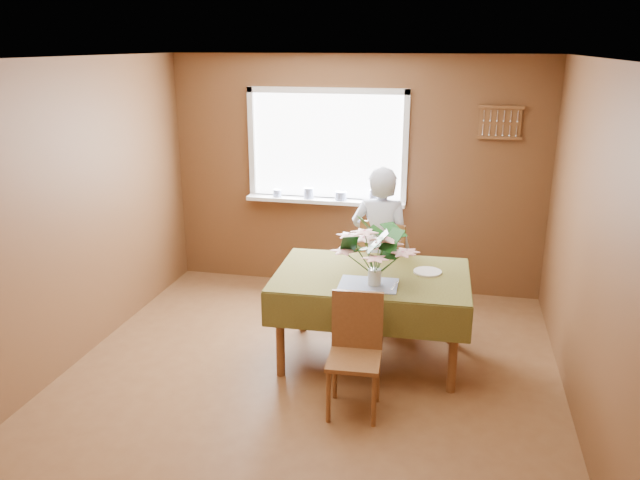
% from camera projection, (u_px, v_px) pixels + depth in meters
% --- Properties ---
extents(floor, '(4.50, 4.50, 0.00)m').
position_uv_depth(floor, '(305.00, 387.00, 4.93)').
color(floor, brown).
rests_on(floor, ground).
extents(ceiling, '(4.50, 4.50, 0.00)m').
position_uv_depth(ceiling, '(302.00, 58.00, 4.18)').
color(ceiling, white).
rests_on(ceiling, wall_back).
extents(wall_back, '(4.00, 0.00, 4.00)m').
position_uv_depth(wall_back, '(355.00, 175.00, 6.65)').
color(wall_back, brown).
rests_on(wall_back, floor).
extents(wall_front, '(4.00, 0.00, 4.00)m').
position_uv_depth(wall_front, '(166.00, 400.00, 2.46)').
color(wall_front, brown).
rests_on(wall_front, floor).
extents(wall_left, '(0.00, 4.50, 4.50)m').
position_uv_depth(wall_left, '(61.00, 220.00, 4.97)').
color(wall_left, brown).
rests_on(wall_left, floor).
extents(wall_right, '(0.00, 4.50, 4.50)m').
position_uv_depth(wall_right, '(595.00, 255.00, 4.14)').
color(wall_right, brown).
rests_on(wall_right, floor).
extents(window_assembly, '(1.72, 0.20, 1.22)m').
position_uv_depth(window_assembly, '(327.00, 165.00, 6.63)').
color(window_assembly, white).
rests_on(window_assembly, wall_back).
extents(spoon_rack, '(0.44, 0.05, 0.33)m').
position_uv_depth(spoon_rack, '(500.00, 123.00, 6.14)').
color(spoon_rack, brown).
rests_on(spoon_rack, wall_back).
extents(dining_table, '(1.63, 1.14, 0.78)m').
position_uv_depth(dining_table, '(372.00, 284.00, 5.18)').
color(dining_table, brown).
rests_on(dining_table, floor).
extents(chair_far, '(0.52, 0.52, 1.02)m').
position_uv_depth(chair_far, '(385.00, 267.00, 5.96)').
color(chair_far, brown).
rests_on(chair_far, floor).
extents(chair_near, '(0.40, 0.40, 0.89)m').
position_uv_depth(chair_near, '(355.00, 347.00, 4.53)').
color(chair_near, brown).
rests_on(chair_near, floor).
extents(seated_woman, '(0.60, 0.43, 1.54)m').
position_uv_depth(seated_woman, '(380.00, 247.00, 5.85)').
color(seated_woman, white).
rests_on(seated_woman, floor).
extents(flower_bouquet, '(0.54, 0.54, 0.47)m').
position_uv_depth(flower_bouquet, '(375.00, 249.00, 4.82)').
color(flower_bouquet, white).
rests_on(flower_bouquet, dining_table).
extents(side_plate, '(0.27, 0.27, 0.01)m').
position_uv_depth(side_plate, '(428.00, 272.00, 5.18)').
color(side_plate, white).
rests_on(side_plate, dining_table).
extents(table_knife, '(0.06, 0.20, 0.00)m').
position_uv_depth(table_knife, '(395.00, 285.00, 4.88)').
color(table_knife, silver).
rests_on(table_knife, dining_table).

